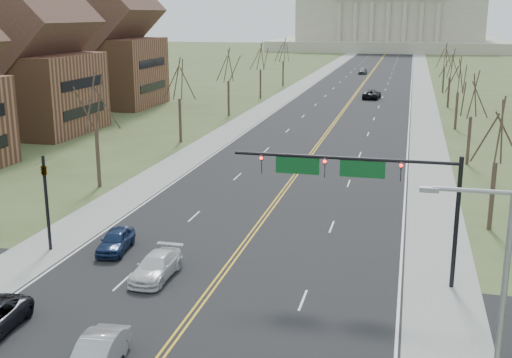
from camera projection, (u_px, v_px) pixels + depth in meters
The scene contains 28 objects.
road at pixel (361, 87), 128.14m from camera, with size 20.00×380.00×0.01m, color black.
cross_road at pixel (184, 325), 30.27m from camera, with size 120.00×14.00×0.01m, color black.
sidewalk_left at pixel (302, 85), 130.86m from camera, with size 4.00×380.00×0.03m, color gray.
sidewalk_right at pixel (423, 88), 125.42m from camera, with size 4.00×380.00×0.03m, color gray.
center_line at pixel (361, 87), 128.14m from camera, with size 0.42×380.00×0.01m, color gold.
edge_line_left at pixel (312, 86), 130.37m from camera, with size 0.15×380.00×0.01m, color silver.
edge_line_right at pixel (411, 88), 125.92m from camera, with size 0.15×380.00×0.01m, color silver.
capitol at pixel (390, 13), 256.25m from camera, with size 90.00×60.00×50.00m.
signal_mast at pixel (361, 178), 34.20m from camera, with size 12.12×0.44×7.20m.
signal_left at pixel (46, 192), 39.01m from camera, with size 0.32×0.36×6.00m.
street_light at pixel (494, 306), 20.43m from camera, with size 2.90×0.25×9.07m.
tree_r_0 at pixel (498, 135), 42.05m from camera, with size 3.74×3.74×8.50m.
tree_l_0 at pixel (95, 105), 52.75m from camera, with size 3.96×3.96×9.00m.
tree_r_1 at pixel (472, 97), 60.87m from camera, with size 3.74×3.74×8.50m.
tree_l_1 at pixel (179, 81), 71.58m from camera, with size 3.96×3.96×9.00m.
tree_r_2 at pixel (459, 77), 79.70m from camera, with size 3.74×3.74×8.50m.
tree_l_2 at pixel (228, 67), 90.40m from camera, with size 3.96×3.96×9.00m.
tree_r_3 at pixel (451, 65), 98.52m from camera, with size 3.74×3.74×8.50m.
tree_l_3 at pixel (260, 58), 109.22m from camera, with size 3.96×3.96×9.00m.
tree_r_4 at pixel (445, 57), 117.34m from camera, with size 3.74×3.74×8.50m.
tree_l_4 at pixel (283, 51), 128.04m from camera, with size 3.96×3.96×9.00m.
bldg_left_mid at pixel (25, 62), 77.71m from camera, with size 15.10×14.28×20.75m.
bldg_left_far at pixel (101, 44), 100.50m from camera, with size 17.10×14.28×23.25m.
car_sb_inner_lead at pixel (97, 355), 26.26m from camera, with size 1.50×4.30×1.42m, color #A2A4AA.
car_sb_inner_second at pixel (156, 266), 35.56m from camera, with size 1.85×4.55×1.32m, color silver.
car_sb_outer_second at pixel (116, 241), 39.55m from camera, with size 1.59×3.96×1.35m, color #15264C.
car_far_nb at pixel (372, 94), 110.27m from camera, with size 2.59×5.62×1.56m, color black.
car_far_sb at pixel (363, 71), 154.98m from camera, with size 1.84×4.57×1.56m, color #53555B.
Camera 1 is at (9.76, -20.01, 14.29)m, focal length 45.00 mm.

